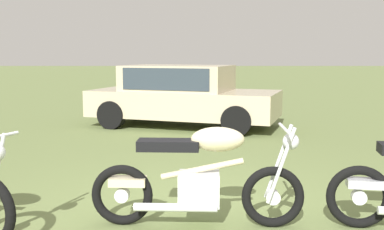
# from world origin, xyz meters

# --- Properties ---
(ground_plane) EXTENTS (120.00, 120.00, 0.00)m
(ground_plane) POSITION_xyz_m (0.00, 0.00, 0.00)
(ground_plane) COLOR olive
(motorcycle_cream) EXTENTS (2.10, 0.64, 1.02)m
(motorcycle_cream) POSITION_xyz_m (0.08, -0.20, 0.49)
(motorcycle_cream) COLOR black
(motorcycle_cream) RESTS_ON ground
(car_beige) EXTENTS (4.66, 3.09, 1.43)m
(car_beige) POSITION_xyz_m (-0.24, 6.06, 0.80)
(car_beige) COLOR #BCAD8C
(car_beige) RESTS_ON ground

